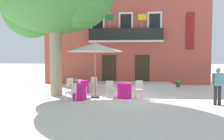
# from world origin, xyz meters

# --- Properties ---
(ground_plane) EXTENTS (120.00, 120.00, 0.00)m
(ground_plane) POSITION_xyz_m (0.00, 0.00, 0.00)
(ground_plane) COLOR silver
(building_facade) EXTENTS (13.00, 5.09, 7.50)m
(building_facade) POSITION_xyz_m (0.09, 6.99, 3.75)
(building_facade) COLOR #B24C42
(building_facade) RESTS_ON ground
(entrance_step_platform) EXTENTS (6.79, 2.20, 0.25)m
(entrance_step_platform) POSITION_xyz_m (0.08, 3.90, 0.12)
(entrance_step_platform) COLOR silver
(entrance_step_platform) RESTS_ON ground
(plane_tree) EXTENTS (6.45, 5.66, 7.18)m
(plane_tree) POSITION_xyz_m (-3.78, -0.25, 5.15)
(plane_tree) COLOR gray
(plane_tree) RESTS_ON ground
(cafe_table_near_tree) EXTENTS (0.86, 0.86, 0.76)m
(cafe_table_near_tree) POSITION_xyz_m (0.06, -0.71, 0.39)
(cafe_table_near_tree) COLOR #DB1984
(cafe_table_near_tree) RESTS_ON ground
(cafe_chair_near_tree_0) EXTENTS (0.44, 0.44, 0.91)m
(cafe_chair_near_tree_0) POSITION_xyz_m (-0.69, -0.71, 0.53)
(cafe_chair_near_tree_0) COLOR silver
(cafe_chair_near_tree_0) RESTS_ON ground
(cafe_chair_near_tree_1) EXTENTS (0.46, 0.46, 0.91)m
(cafe_chair_near_tree_1) POSITION_xyz_m (0.82, -0.75, 0.53)
(cafe_chair_near_tree_1) COLOR silver
(cafe_chair_near_tree_1) RESTS_ON ground
(cafe_table_middle) EXTENTS (0.86, 0.86, 0.76)m
(cafe_table_middle) POSITION_xyz_m (-2.20, -1.31, 0.39)
(cafe_table_middle) COLOR #DB1984
(cafe_table_middle) RESTS_ON ground
(cafe_chair_middle_0) EXTENTS (0.42, 0.42, 0.91)m
(cafe_chair_middle_0) POSITION_xyz_m (-2.24, -0.56, 0.53)
(cafe_chair_middle_0) COLOR silver
(cafe_chair_middle_0) RESTS_ON ground
(cafe_chair_middle_1) EXTENTS (0.50, 0.50, 0.91)m
(cafe_chair_middle_1) POSITION_xyz_m (-2.34, -2.05, 0.53)
(cafe_chair_middle_1) COLOR silver
(cafe_chair_middle_1) RESTS_ON ground
(cafe_table_front) EXTENTS (0.86, 0.86, 0.76)m
(cafe_table_front) POSITION_xyz_m (-2.45, 0.75, 0.39)
(cafe_table_front) COLOR #DB1984
(cafe_table_front) RESTS_ON ground
(cafe_chair_front_0) EXTENTS (0.50, 0.50, 0.91)m
(cafe_chair_front_0) POSITION_xyz_m (-3.14, 0.47, 0.53)
(cafe_chair_front_0) COLOR silver
(cafe_chair_front_0) RESTS_ON ground
(cafe_chair_front_1) EXTENTS (0.53, 0.53, 0.91)m
(cafe_chair_front_1) POSITION_xyz_m (-1.79, 1.12, 0.53)
(cafe_chair_front_1) COLOR silver
(cafe_chair_front_1) RESTS_ON ground
(cafe_umbrella) EXTENTS (2.90, 2.90, 2.85)m
(cafe_umbrella) POSITION_xyz_m (-1.46, -0.74, 2.61)
(cafe_umbrella) COLOR #997A56
(cafe_umbrella) RESTS_ON ground
(ground_planter_left) EXTENTS (0.43, 0.43, 0.59)m
(ground_planter_left) POSITION_xyz_m (-3.66, 3.99, 0.33)
(ground_planter_left) COLOR #995638
(ground_planter_left) RESTS_ON ground
(ground_planter_right) EXTENTS (0.33, 0.33, 0.53)m
(ground_planter_right) POSITION_xyz_m (3.83, 3.68, 0.30)
(ground_planter_right) COLOR #47423D
(ground_planter_right) RESTS_ON ground
(pedestrian_near_entrance) EXTENTS (0.53, 0.23, 1.66)m
(pedestrian_near_entrance) POSITION_xyz_m (4.18, -2.11, 0.94)
(pedestrian_near_entrance) COLOR #232328
(pedestrian_near_entrance) RESTS_ON ground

